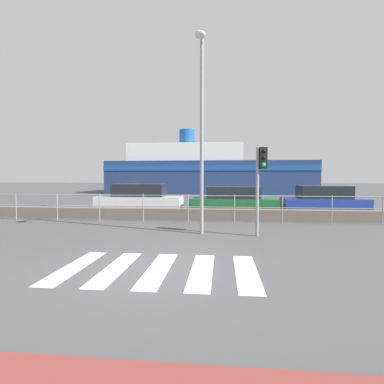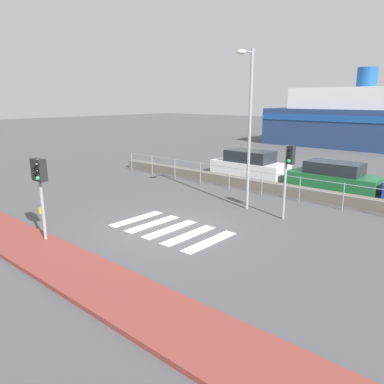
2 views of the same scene
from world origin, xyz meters
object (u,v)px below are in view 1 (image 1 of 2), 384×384
traffic_light_far (261,171)px  parked_car_green (233,201)px  ferry_boat (205,172)px  streetlamp (201,115)px  parked_car_blue (323,202)px  parked_car_white (140,200)px

traffic_light_far → parked_car_green: 6.56m
ferry_boat → parked_car_green: 19.25m
ferry_boat → streetlamp: bearing=-87.1°
traffic_light_far → parked_car_green: traffic_light_far is taller
parked_car_green → parked_car_blue: bearing=0.0°
streetlamp → ferry_boat: size_ratio=0.28×
traffic_light_far → streetlamp: bearing=177.6°
ferry_boat → parked_car_green: size_ratio=4.95×
ferry_boat → parked_car_blue: 20.38m
parked_car_green → parked_car_blue: 4.64m
parked_car_white → parked_car_blue: parked_car_white is taller
traffic_light_far → parked_car_white: 8.67m
traffic_light_far → parked_car_green: bearing=95.8°
traffic_light_far → parked_car_blue: (4.00, 6.36, -1.47)m
parked_car_blue → parked_car_green: bearing=180.0°
ferry_boat → parked_car_white: size_ratio=4.93×
ferry_boat → parked_car_green: ferry_boat is taller
traffic_light_far → parked_car_white: (-5.71, 6.36, -1.44)m
parked_car_white → parked_car_blue: (9.71, 0.00, -0.03)m
parked_car_white → parked_car_green: parked_car_white is taller
parked_car_white → parked_car_green: (5.07, 0.00, -0.06)m
traffic_light_far → streetlamp: 2.64m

